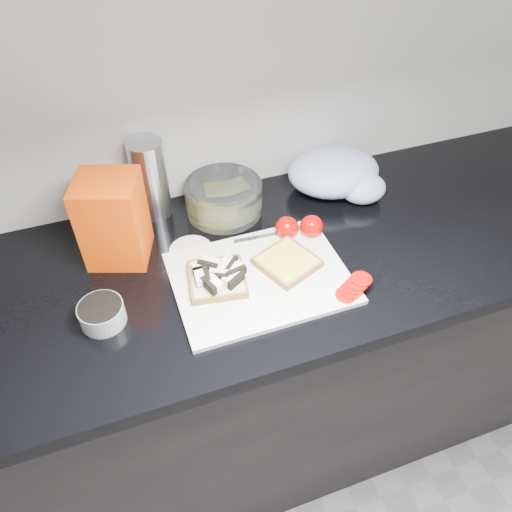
# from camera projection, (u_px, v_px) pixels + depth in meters

# --- Properties ---
(base_cabinet) EXTENTS (3.50, 0.60, 0.86)m
(base_cabinet) POSITION_uv_depth(u_px,v_px,m) (234.00, 371.00, 1.53)
(base_cabinet) COLOR black
(base_cabinet) RESTS_ON ground
(countertop) EXTENTS (3.50, 0.64, 0.04)m
(countertop) POSITION_uv_depth(u_px,v_px,m) (228.00, 269.00, 1.22)
(countertop) COLOR black
(countertop) RESTS_ON base_cabinet
(cutting_board) EXTENTS (0.40, 0.30, 0.01)m
(cutting_board) POSITION_uv_depth(u_px,v_px,m) (260.00, 278.00, 1.16)
(cutting_board) COLOR white
(cutting_board) RESTS_ON countertop
(bread_left) EXTENTS (0.15, 0.15, 0.04)m
(bread_left) POSITION_uv_depth(u_px,v_px,m) (217.00, 277.00, 1.13)
(bread_left) COLOR #CBBB8F
(bread_left) RESTS_ON cutting_board
(bread_right) EXTENTS (0.17, 0.17, 0.02)m
(bread_right) POSITION_uv_depth(u_px,v_px,m) (287.00, 262.00, 1.18)
(bread_right) COLOR #CBBB8F
(bread_right) RESTS_ON cutting_board
(tomato_slices) EXTENTS (0.11, 0.08, 0.02)m
(tomato_slices) POSITION_uv_depth(u_px,v_px,m) (354.00, 287.00, 1.12)
(tomato_slices) COLOR #A40603
(tomato_slices) RESTS_ON cutting_board
(knife) EXTENTS (0.18, 0.02, 0.01)m
(knife) POSITION_uv_depth(u_px,v_px,m) (278.00, 233.00, 1.26)
(knife) COLOR silver
(knife) RESTS_ON cutting_board
(seed_tub) EXTENTS (0.10, 0.10, 0.05)m
(seed_tub) POSITION_uv_depth(u_px,v_px,m) (102.00, 313.00, 1.06)
(seed_tub) COLOR gray
(seed_tub) RESTS_ON countertop
(tub_lid) EXTENTS (0.12, 0.12, 0.01)m
(tub_lid) POSITION_uv_depth(u_px,v_px,m) (191.00, 250.00, 1.23)
(tub_lid) COLOR silver
(tub_lid) RESTS_ON countertop
(glass_bowl) EXTENTS (0.20, 0.20, 0.08)m
(glass_bowl) POSITION_uv_depth(u_px,v_px,m) (224.00, 198.00, 1.32)
(glass_bowl) COLOR silver
(glass_bowl) RESTS_ON countertop
(bread_bag) EXTENTS (0.17, 0.17, 0.22)m
(bread_bag) POSITION_uv_depth(u_px,v_px,m) (113.00, 220.00, 1.15)
(bread_bag) COLOR red
(bread_bag) RESTS_ON countertop
(steel_canister) EXTENTS (0.09, 0.09, 0.21)m
(steel_canister) POSITION_uv_depth(u_px,v_px,m) (150.00, 179.00, 1.27)
(steel_canister) COLOR #B3B2B7
(steel_canister) RESTS_ON countertop
(grocery_bag) EXTENTS (0.28, 0.25, 0.11)m
(grocery_bag) POSITION_uv_depth(u_px,v_px,m) (338.00, 174.00, 1.38)
(grocery_bag) COLOR silver
(grocery_bag) RESTS_ON countertop
(whole_tomatoes) EXTENTS (0.12, 0.08, 0.06)m
(whole_tomatoes) POSITION_uv_depth(u_px,v_px,m) (299.00, 227.00, 1.25)
(whole_tomatoes) COLOR #A40603
(whole_tomatoes) RESTS_ON countertop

